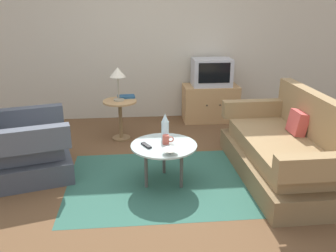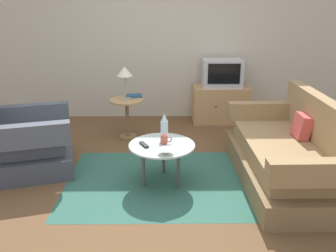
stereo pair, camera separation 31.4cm
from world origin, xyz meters
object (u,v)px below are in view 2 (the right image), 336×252
at_px(book, 134,96).
at_px(coffee_table, 162,148).
at_px(television, 222,73).
at_px(bowl, 166,151).
at_px(side_table, 127,111).
at_px(vase, 164,127).
at_px(table_lamp, 125,73).
at_px(armchair, 23,144).
at_px(tv_stand, 220,104).
at_px(couch, 289,155).
at_px(mug, 164,139).
at_px(tv_remote_dark, 144,145).

bearing_deg(book, coffee_table, -80.60).
height_order(television, bowl, television).
bearing_deg(television, side_table, -153.76).
distance_m(vase, book, 1.39).
distance_m(table_lamp, book, 0.39).
height_order(coffee_table, vase, vase).
height_order(armchair, television, television).
bearing_deg(tv_stand, couch, -77.73).
relative_size(coffee_table, book, 2.77).
xyz_separation_m(side_table, television, (1.41, 0.70, 0.39)).
xyz_separation_m(tv_stand, television, (0.00, -0.01, 0.50)).
bearing_deg(television, coffee_table, -114.44).
bearing_deg(armchair, mug, 63.97).
bearing_deg(coffee_table, mug, 40.32).
bearing_deg(tv_remote_dark, armchair, 49.08).
distance_m(television, table_lamp, 1.59).
bearing_deg(bowl, book, 104.62).
relative_size(television, book, 2.40).
bearing_deg(book, bowl, -81.37).
relative_size(tv_stand, bowl, 5.55).
distance_m(coffee_table, tv_remote_dark, 0.19).
relative_size(armchair, side_table, 2.07).
xyz_separation_m(tv_stand, table_lamp, (-1.42, -0.70, 0.63)).
distance_m(armchair, table_lamp, 1.59).
relative_size(side_table, television, 0.93).
bearing_deg(vase, tv_remote_dark, -139.45).
bearing_deg(vase, television, 64.47).
relative_size(side_table, tv_remote_dark, 3.47).
relative_size(couch, tv_remote_dark, 11.65).
distance_m(tv_stand, vase, 2.10).
distance_m(table_lamp, tv_remote_dark, 1.47).
bearing_deg(bowl, television, 68.75).
relative_size(tv_stand, book, 3.44).
height_order(couch, side_table, couch).
bearing_deg(table_lamp, book, 56.31).
distance_m(television, mug, 2.21).
bearing_deg(vase, coffee_table, -99.90).
distance_m(couch, bowl, 1.35).
height_order(table_lamp, bowl, table_lamp).
relative_size(coffee_table, vase, 2.37).
relative_size(television, bowl, 3.88).
distance_m(tv_stand, book, 1.46).
bearing_deg(television, armchair, -145.84).
relative_size(table_lamp, book, 1.82).
bearing_deg(television, book, -157.55).
bearing_deg(tv_remote_dark, vase, -76.21).
bearing_deg(mug, book, 106.61).
xyz_separation_m(tv_stand, bowl, (-0.88, -2.27, 0.17)).
bearing_deg(couch, vase, 83.68).
height_order(side_table, bowl, side_table).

